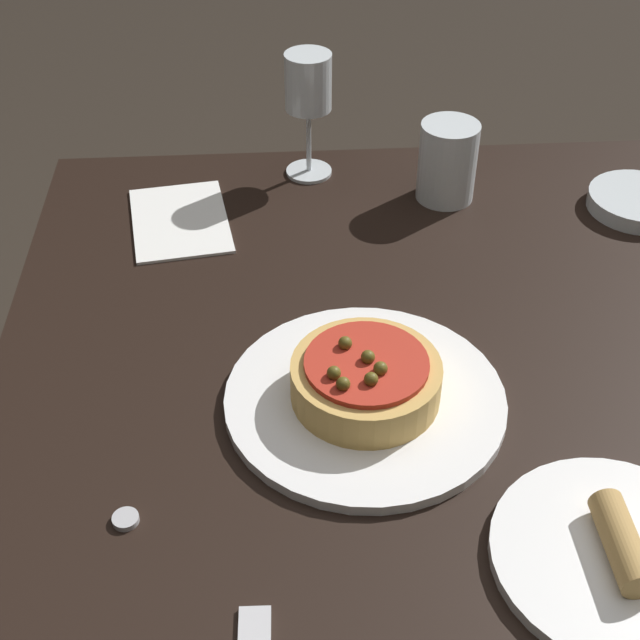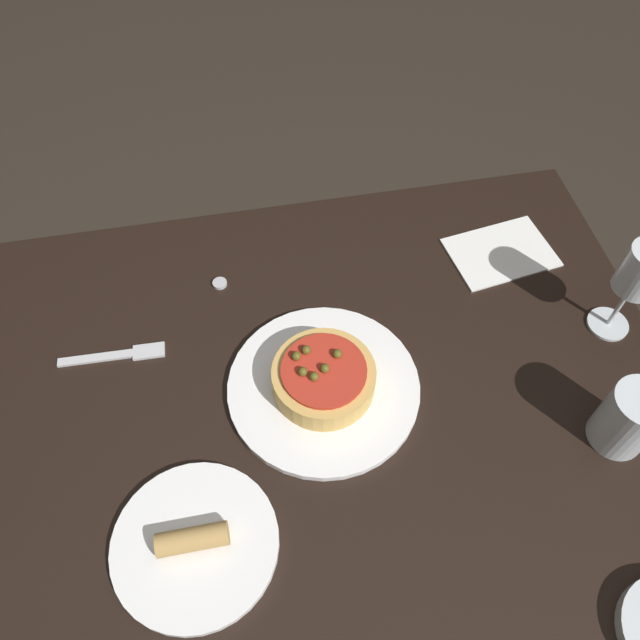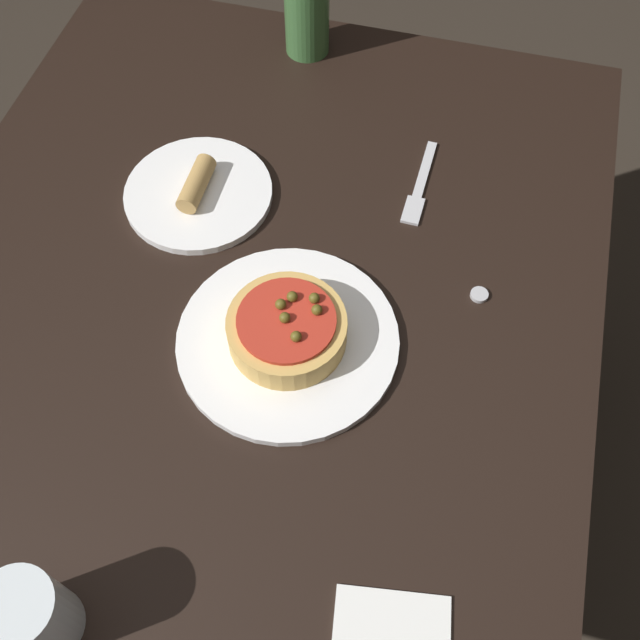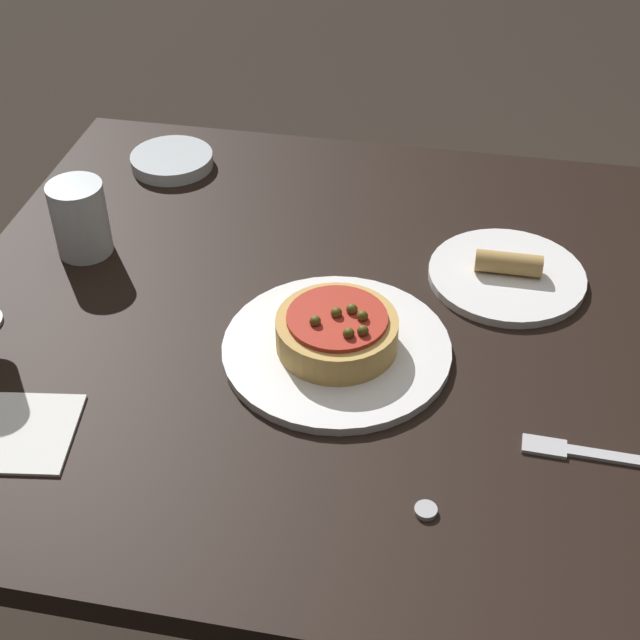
# 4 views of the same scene
# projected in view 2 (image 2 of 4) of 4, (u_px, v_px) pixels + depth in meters

# --- Properties ---
(ground_plane) EXTENTS (14.00, 14.00, 0.00)m
(ground_plane) POSITION_uv_depth(u_px,v_px,m) (306.00, 566.00, 1.46)
(ground_plane) COLOR #2D261E
(dining_table) EXTENTS (1.17, 0.94, 0.70)m
(dining_table) POSITION_uv_depth(u_px,v_px,m) (299.00, 465.00, 0.95)
(dining_table) COLOR black
(dining_table) RESTS_ON ground_plane
(dinner_plate) EXTENTS (0.29, 0.29, 0.01)m
(dinner_plate) POSITION_uv_depth(u_px,v_px,m) (324.00, 387.00, 0.93)
(dinner_plate) COLOR white
(dinner_plate) RESTS_ON dining_table
(pizza) EXTENTS (0.15, 0.15, 0.06)m
(pizza) POSITION_uv_depth(u_px,v_px,m) (324.00, 377.00, 0.90)
(pizza) COLOR tan
(pizza) RESTS_ON dinner_plate
(water_cup) EXTENTS (0.08, 0.08, 0.11)m
(water_cup) POSITION_uv_depth(u_px,v_px,m) (629.00, 419.00, 0.84)
(water_cup) COLOR silver
(water_cup) RESTS_ON dining_table
(fork) EXTENTS (0.16, 0.03, 0.00)m
(fork) POSITION_uv_depth(u_px,v_px,m) (119.00, 355.00, 0.96)
(fork) COLOR silver
(fork) RESTS_ON dining_table
(side_plate) EXTENTS (0.21, 0.21, 0.04)m
(side_plate) POSITION_uv_depth(u_px,v_px,m) (195.00, 543.00, 0.79)
(side_plate) COLOR white
(side_plate) RESTS_ON dining_table
(paper_napkin) EXTENTS (0.19, 0.15, 0.00)m
(paper_napkin) POSITION_uv_depth(u_px,v_px,m) (501.00, 252.00, 1.08)
(paper_napkin) COLOR white
(paper_napkin) RESTS_ON dining_table
(bottle_cap) EXTENTS (0.02, 0.02, 0.01)m
(bottle_cap) POSITION_uv_depth(u_px,v_px,m) (220.00, 283.00, 1.04)
(bottle_cap) COLOR #B7B7BC
(bottle_cap) RESTS_ON dining_table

